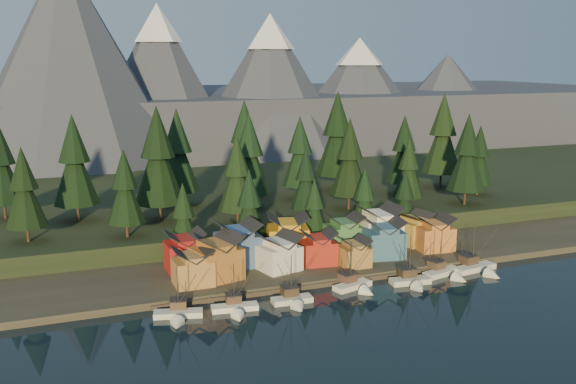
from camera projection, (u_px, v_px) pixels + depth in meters
name	position (u px, v px, depth m)	size (l,w,h in m)	color
ground	(372.00, 310.00, 124.20)	(500.00, 500.00, 0.00)	black
shore_strip	(296.00, 250.00, 160.60)	(400.00, 50.00, 1.50)	#322D24
hillside	(238.00, 200.00, 205.82)	(420.00, 100.00, 6.00)	black
dock	(335.00, 280.00, 139.18)	(80.00, 4.00, 1.00)	#42382F
mountain_ridge	(157.00, 103.00, 312.54)	(560.00, 190.00, 90.00)	#4B5060
boat_0	(178.00, 309.00, 119.60)	(9.80, 10.26, 10.66)	beige
boat_1	(235.00, 303.00, 122.66)	(9.53, 10.16, 10.30)	white
boat_2	(294.00, 294.00, 126.56)	(8.42, 9.12, 11.00)	beige
boat_3	(356.00, 280.00, 134.56)	(9.49, 10.02, 11.14)	silver
boat_4	(412.00, 275.00, 137.18)	(9.27, 9.89, 11.76)	beige
boat_5	(446.00, 267.00, 142.82)	(10.36, 10.87, 11.20)	silver
boat_6	(479.00, 263.00, 145.61)	(11.32, 12.05, 12.05)	silver
house_front_0	(193.00, 265.00, 132.91)	(7.94, 7.51, 7.90)	#AE793D
house_front_1	(216.00, 256.00, 136.31)	(11.36, 11.09, 9.69)	#A3652A
house_front_2	(279.00, 251.00, 142.37)	(10.01, 10.06, 8.08)	silver
house_front_3	(318.00, 246.00, 146.63)	(8.40, 8.09, 7.73)	#A42419
house_front_4	(354.00, 251.00, 145.18)	(6.27, 6.76, 6.42)	#A37639
house_front_5	(384.00, 237.00, 151.37)	(9.89, 9.25, 9.12)	#345E7C
house_front_6	(434.00, 232.00, 157.35)	(9.30, 8.89, 8.45)	#C67333
house_back_0	(185.00, 250.00, 141.84)	(8.39, 8.07, 8.94)	maroon
house_back_1	(238.00, 243.00, 145.11)	(9.57, 9.68, 10.13)	#3B568D
house_back_2	(288.00, 234.00, 152.04)	(11.35, 10.78, 10.11)	orange
house_back_3	(344.00, 231.00, 157.31)	(8.94, 8.04, 8.73)	#407643
house_back_4	(379.00, 226.00, 158.81)	(10.12, 9.75, 10.62)	white
house_back_5	(414.00, 227.00, 162.01)	(8.67, 8.74, 8.26)	#A8883B
tree_hill_0	(24.00, 190.00, 146.25)	(9.60, 9.60, 22.35)	#332319
tree_hill_1	(75.00, 163.00, 164.44)	(12.04, 12.04, 28.04)	#332319
tree_hill_2	(125.00, 189.00, 150.43)	(9.11, 9.11, 21.21)	#332319
tree_hill_3	(158.00, 159.00, 163.89)	(12.97, 12.97, 30.21)	#332319
tree_hill_4	(178.00, 153.00, 180.63)	(12.09, 12.09, 28.17)	#332319
tree_hill_5	(237.00, 176.00, 161.87)	(9.85, 9.85, 22.94)	#332319
tree_hill_6	(249.00, 157.00, 177.91)	(11.65, 11.65, 27.15)	#332319
tree_hill_7	(306.00, 181.00, 166.77)	(8.27, 8.27, 19.26)	#332319
tree_hill_8	(300.00, 154.00, 190.83)	(10.84, 10.84, 25.25)	#332319
tree_hill_9	(349.00, 160.00, 178.04)	(11.05, 11.05, 25.73)	#332319
tree_hill_10	(337.00, 137.00, 203.01)	(13.63, 13.63, 31.74)	#332319
tree_hill_11	(408.00, 170.00, 179.69)	(8.71, 8.71, 20.28)	#332319
tree_hill_12	(404.00, 152.00, 196.59)	(10.68, 10.68, 24.89)	#332319
tree_hill_13	(467.00, 155.00, 183.47)	(11.36, 11.36, 26.46)	#332319
tree_hill_14	(443.00, 136.00, 207.71)	(13.26, 13.26, 30.88)	#332319
tree_hill_15	(245.00, 144.00, 194.57)	(12.71, 12.71, 29.60)	#332319
tree_hill_16	(1.00, 165.00, 167.48)	(11.21, 11.21, 26.11)	#332319
tree_hill_17	(479.00, 157.00, 197.34)	(9.34, 9.34, 21.75)	#332319
tree_shore_0	(184.00, 218.00, 148.58)	(7.87, 7.87, 18.34)	#332319
tree_shore_1	(249.00, 207.00, 153.93)	(8.81, 8.81, 20.53)	#332319
tree_shore_2	(314.00, 209.00, 160.27)	(7.35, 7.35, 17.13)	#332319
tree_shore_3	(364.00, 200.00, 164.97)	(8.14, 8.14, 18.96)	#332319
tree_shore_4	(405.00, 199.00, 169.31)	(7.62, 7.62, 17.75)	#332319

